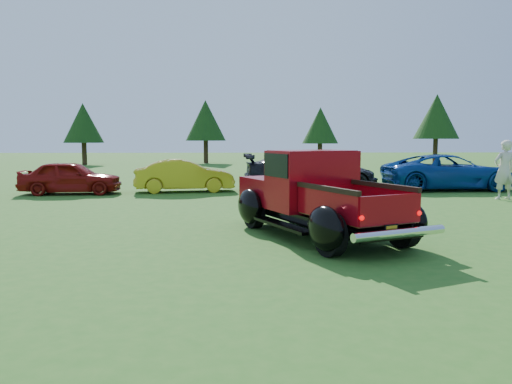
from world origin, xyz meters
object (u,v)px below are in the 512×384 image
at_px(tree_mid_right, 320,126).
at_px(show_car_red, 71,177).
at_px(show_car_grey, 311,172).
at_px(tree_west, 83,123).
at_px(show_car_blue, 448,172).
at_px(spectator, 504,170).
at_px(show_car_yellow, 184,176).
at_px(tree_mid_left, 206,121).
at_px(pickup_truck, 311,194).
at_px(tree_east, 437,117).

bearing_deg(tree_mid_right, show_car_red, -120.85).
height_order(show_car_red, show_car_grey, show_car_grey).
relative_size(tree_west, show_car_blue, 0.93).
bearing_deg(spectator, show_car_yellow, -23.10).
bearing_deg(tree_mid_left, show_car_yellow, -88.65).
bearing_deg(show_car_blue, show_car_grey, 89.37).
bearing_deg(pickup_truck, tree_west, 91.73).
xyz_separation_m(tree_west, show_car_red, (5.50, -19.93, -2.51)).
distance_m(show_car_red, show_car_grey, 8.82).
bearing_deg(pickup_truck, tree_mid_right, 56.72).
bearing_deg(tree_mid_left, tree_west, -167.47).
height_order(tree_mid_left, pickup_truck, tree_mid_left).
xyz_separation_m(tree_west, show_car_blue, (19.68, -19.03, -2.42)).
bearing_deg(show_car_red, tree_mid_right, -33.54).
bearing_deg(tree_mid_right, spectator, -84.56).
bearing_deg(tree_west, tree_mid_right, 3.18).
bearing_deg(pickup_truck, show_car_yellow, 89.37).
height_order(tree_mid_right, show_car_red, tree_mid_right).
xyz_separation_m(pickup_truck, show_car_grey, (1.25, 8.53, -0.10)).
bearing_deg(spectator, tree_mid_right, -93.08).
distance_m(show_car_red, show_car_yellow, 4.05).
distance_m(tree_east, show_car_yellow, 26.62).
distance_m(tree_east, show_car_grey, 23.61).
height_order(tree_mid_right, spectator, tree_mid_right).
distance_m(tree_mid_right, tree_east, 9.04).
height_order(tree_east, show_car_red, tree_east).
bearing_deg(tree_east, show_car_red, -136.47).
distance_m(tree_west, pickup_truck, 30.71).
relative_size(show_car_yellow, spectator, 1.89).
distance_m(tree_mid_left, show_car_blue, 23.74).
distance_m(pickup_truck, spectator, 9.10).
distance_m(tree_west, tree_mid_left, 9.22).
bearing_deg(spectator, tree_mid_left, -73.60).
relative_size(show_car_red, show_car_grey, 0.69).
height_order(pickup_truck, show_car_blue, pickup_truck).
relative_size(tree_west, show_car_yellow, 1.25).
height_order(tree_west, pickup_truck, tree_west).
xyz_separation_m(show_car_yellow, show_car_blue, (10.18, 0.29, 0.09)).
bearing_deg(tree_west, tree_mid_left, 12.53).
height_order(tree_east, spectator, tree_east).
relative_size(tree_east, spectator, 2.78).
height_order(tree_west, show_car_yellow, tree_west).
xyz_separation_m(tree_mid_right, show_car_grey, (-3.72, -20.18, -2.23)).
bearing_deg(tree_mid_left, show_car_blue, -63.07).
bearing_deg(show_car_red, tree_mid_left, -11.76).
bearing_deg(show_car_grey, spectator, -118.14).
bearing_deg(tree_west, show_car_blue, -44.04).
relative_size(tree_east, show_car_grey, 1.06).
xyz_separation_m(tree_mid_left, spectator, (11.20, -24.11, -2.41)).
xyz_separation_m(pickup_truck, spectator, (7.17, 5.60, 0.14)).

